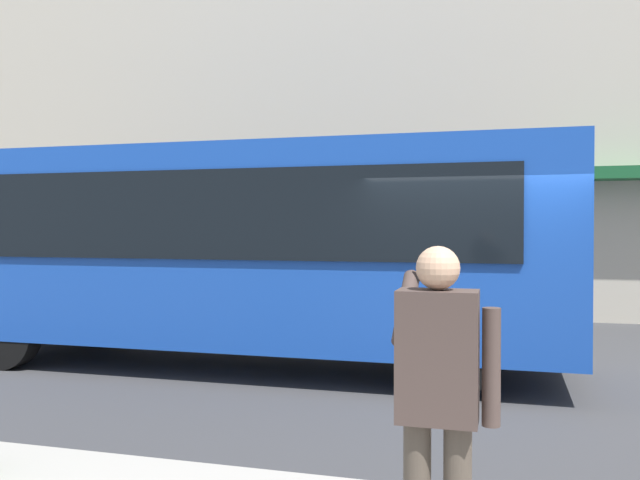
# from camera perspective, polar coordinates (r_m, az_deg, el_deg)

# --- Properties ---
(ground_plane) EXTENTS (60.00, 60.00, 0.00)m
(ground_plane) POSITION_cam_1_polar(r_m,az_deg,el_deg) (8.32, 13.47, -12.43)
(ground_plane) COLOR #38383A
(building_facade_far) EXTENTS (28.00, 1.55, 12.00)m
(building_facade_far) POSITION_cam_1_polar(r_m,az_deg,el_deg) (15.43, 14.65, 16.26)
(building_facade_far) COLOR beige
(building_facade_far) RESTS_ON ground_plane
(red_bus) EXTENTS (9.05, 2.54, 3.08)m
(red_bus) POSITION_cam_1_polar(r_m,az_deg,el_deg) (9.41, -7.09, -0.49)
(red_bus) COLOR #1947AD
(red_bus) RESTS_ON ground_plane
(pedestrian_photographer) EXTENTS (0.53, 0.52, 1.70)m
(pedestrian_photographer) POSITION_cam_1_polar(r_m,az_deg,el_deg) (3.45, 10.13, -12.35)
(pedestrian_photographer) COLOR #4C4238
(pedestrian_photographer) RESTS_ON sidewalk_curb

